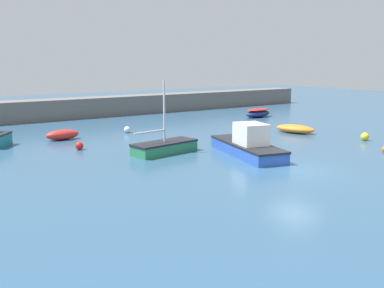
{
  "coord_description": "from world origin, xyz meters",
  "views": [
    {
      "loc": [
        -16.84,
        -14.93,
        5.61
      ],
      "look_at": [
        -1.71,
        7.21,
        0.42
      ],
      "focal_mm": 40.0,
      "sensor_mm": 36.0,
      "label": 1
    }
  ],
  "objects_px": {
    "rowboat_with_red_cover": "(258,113)",
    "dinghy_near_pier": "(62,135)",
    "mooring_buoy_white": "(127,130)",
    "mooring_buoy_red": "(79,146)",
    "open_tender_yellow": "(295,129)",
    "motorboat_grey_hull": "(248,145)",
    "mooring_buoy_yellow": "(365,137)",
    "sailboat_twin_hulled": "(165,147)"
  },
  "relations": [
    {
      "from": "rowboat_with_red_cover",
      "to": "dinghy_near_pier",
      "type": "distance_m",
      "value": 20.68
    },
    {
      "from": "mooring_buoy_white",
      "to": "mooring_buoy_red",
      "type": "bearing_deg",
      "value": -141.66
    },
    {
      "from": "open_tender_yellow",
      "to": "motorboat_grey_hull",
      "type": "xyz_separation_m",
      "value": [
        -8.65,
        -4.11,
        0.33
      ]
    },
    {
      "from": "mooring_buoy_white",
      "to": "motorboat_grey_hull",
      "type": "bearing_deg",
      "value": -78.66
    },
    {
      "from": "open_tender_yellow",
      "to": "mooring_buoy_white",
      "type": "height_order",
      "value": "open_tender_yellow"
    },
    {
      "from": "mooring_buoy_white",
      "to": "mooring_buoy_yellow",
      "type": "xyz_separation_m",
      "value": [
        12.65,
        -12.78,
        0.03
      ]
    },
    {
      "from": "open_tender_yellow",
      "to": "mooring_buoy_red",
      "type": "height_order",
      "value": "open_tender_yellow"
    },
    {
      "from": "rowboat_with_red_cover",
      "to": "mooring_buoy_red",
      "type": "distance_m",
      "value": 21.61
    },
    {
      "from": "sailboat_twin_hulled",
      "to": "mooring_buoy_white",
      "type": "relative_size",
      "value": 8.85
    },
    {
      "from": "sailboat_twin_hulled",
      "to": "rowboat_with_red_cover",
      "type": "height_order",
      "value": "sailboat_twin_hulled"
    },
    {
      "from": "mooring_buoy_red",
      "to": "mooring_buoy_yellow",
      "type": "bearing_deg",
      "value": -24.88
    },
    {
      "from": "motorboat_grey_hull",
      "to": "mooring_buoy_white",
      "type": "xyz_separation_m",
      "value": [
        -2.36,
        11.76,
        -0.41
      ]
    },
    {
      "from": "dinghy_near_pier",
      "to": "motorboat_grey_hull",
      "type": "height_order",
      "value": "motorboat_grey_hull"
    },
    {
      "from": "rowboat_with_red_cover",
      "to": "mooring_buoy_yellow",
      "type": "bearing_deg",
      "value": 73.32
    },
    {
      "from": "mooring_buoy_yellow",
      "to": "mooring_buoy_white",
      "type": "bearing_deg",
      "value": 134.71
    },
    {
      "from": "mooring_buoy_white",
      "to": "mooring_buoy_yellow",
      "type": "bearing_deg",
      "value": -45.29
    },
    {
      "from": "sailboat_twin_hulled",
      "to": "mooring_buoy_yellow",
      "type": "bearing_deg",
      "value": -25.93
    },
    {
      "from": "rowboat_with_red_cover",
      "to": "mooring_buoy_yellow",
      "type": "height_order",
      "value": "rowboat_with_red_cover"
    },
    {
      "from": "mooring_buoy_red",
      "to": "mooring_buoy_white",
      "type": "bearing_deg",
      "value": 38.34
    },
    {
      "from": "sailboat_twin_hulled",
      "to": "mooring_buoy_red",
      "type": "xyz_separation_m",
      "value": [
        -4.0,
        4.02,
        -0.14
      ]
    },
    {
      "from": "open_tender_yellow",
      "to": "mooring_buoy_yellow",
      "type": "relative_size",
      "value": 5.97
    },
    {
      "from": "open_tender_yellow",
      "to": "mooring_buoy_red",
      "type": "xyz_separation_m",
      "value": [
        -16.52,
        3.29,
        -0.07
      ]
    },
    {
      "from": "rowboat_with_red_cover",
      "to": "mooring_buoy_red",
      "type": "xyz_separation_m",
      "value": [
        -20.85,
        -5.67,
        -0.18
      ]
    },
    {
      "from": "sailboat_twin_hulled",
      "to": "mooring_buoy_red",
      "type": "relative_size",
      "value": 8.63
    },
    {
      "from": "sailboat_twin_hulled",
      "to": "rowboat_with_red_cover",
      "type": "xyz_separation_m",
      "value": [
        16.85,
        9.69,
        0.04
      ]
    },
    {
      "from": "mooring_buoy_yellow",
      "to": "open_tender_yellow",
      "type": "bearing_deg",
      "value": 107.71
    },
    {
      "from": "sailboat_twin_hulled",
      "to": "motorboat_grey_hull",
      "type": "relative_size",
      "value": 0.66
    },
    {
      "from": "dinghy_near_pier",
      "to": "motorboat_grey_hull",
      "type": "distance_m",
      "value": 13.84
    },
    {
      "from": "dinghy_near_pier",
      "to": "motorboat_grey_hull",
      "type": "xyz_separation_m",
      "value": [
        7.63,
        -11.55,
        0.29
      ]
    },
    {
      "from": "motorboat_grey_hull",
      "to": "mooring_buoy_white",
      "type": "distance_m",
      "value": 12.0
    },
    {
      "from": "sailboat_twin_hulled",
      "to": "motorboat_grey_hull",
      "type": "bearing_deg",
      "value": -49.88
    },
    {
      "from": "sailboat_twin_hulled",
      "to": "mooring_buoy_yellow",
      "type": "distance_m",
      "value": 14.83
    },
    {
      "from": "mooring_buoy_red",
      "to": "rowboat_with_red_cover",
      "type": "bearing_deg",
      "value": 15.22
    },
    {
      "from": "open_tender_yellow",
      "to": "dinghy_near_pier",
      "type": "xyz_separation_m",
      "value": [
        -16.29,
        7.43,
        0.04
      ]
    },
    {
      "from": "sailboat_twin_hulled",
      "to": "rowboat_with_red_cover",
      "type": "distance_m",
      "value": 19.44
    },
    {
      "from": "dinghy_near_pier",
      "to": "sailboat_twin_hulled",
      "type": "bearing_deg",
      "value": 115.55
    },
    {
      "from": "open_tender_yellow",
      "to": "rowboat_with_red_cover",
      "type": "relative_size",
      "value": 1.01
    },
    {
      "from": "motorboat_grey_hull",
      "to": "mooring_buoy_yellow",
      "type": "distance_m",
      "value": 10.35
    },
    {
      "from": "dinghy_near_pier",
      "to": "mooring_buoy_red",
      "type": "xyz_separation_m",
      "value": [
        -0.23,
        -4.15,
        -0.11
      ]
    },
    {
      "from": "mooring_buoy_yellow",
      "to": "rowboat_with_red_cover",
      "type": "bearing_deg",
      "value": 79.19
    },
    {
      "from": "open_tender_yellow",
      "to": "dinghy_near_pier",
      "type": "relative_size",
      "value": 1.44
    },
    {
      "from": "open_tender_yellow",
      "to": "mooring_buoy_red",
      "type": "distance_m",
      "value": 16.85
    }
  ]
}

